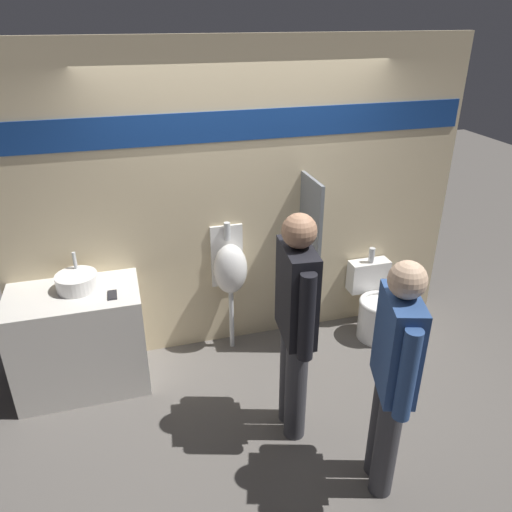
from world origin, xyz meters
The scene contains 10 objects.
ground_plane centered at (0.00, 0.00, 0.00)m, with size 16.00×16.00×0.00m, color #5B5651.
display_wall centered at (0.00, 0.60, 1.36)m, with size 4.05×0.07×2.70m.
sink_counter centered at (-1.47, 0.26, 0.44)m, with size 1.02×0.61×0.88m.
sink_basin centered at (-1.42, 0.33, 0.94)m, with size 0.32×0.32×0.27m.
cell_phone centered at (-1.16, 0.14, 0.89)m, with size 0.07×0.14×0.01m.
divider_near_counter centered at (0.54, 0.34, 0.80)m, with size 0.03×0.45×1.61m.
urinal_near_counter centered at (-0.16, 0.45, 0.82)m, with size 0.30×0.26×1.22m.
toilet centered at (1.23, 0.26, 0.28)m, with size 0.41×0.58×0.83m.
person_in_vest centered at (0.43, -1.29, 0.91)m, with size 0.30×0.56×1.65m.
person_with_lanyard centered at (0.04, -0.67, 0.96)m, with size 0.23×0.60×1.73m.
Camera 1 is at (-1.00, -3.34, 2.85)m, focal length 35.00 mm.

